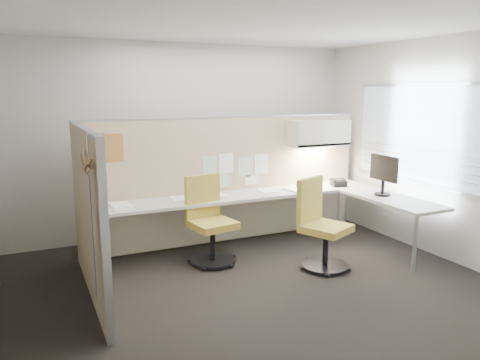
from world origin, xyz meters
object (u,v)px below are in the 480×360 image
desk (268,203)px  phone (338,183)px  chair_left (209,223)px  monitor (384,173)px  chair_right (320,227)px

desk → phone: 1.21m
chair_left → monitor: 2.43m
chair_left → phone: (2.15, 0.28, 0.28)m
chair_left → monitor: (2.32, -0.48, 0.54)m
chair_left → desk: bearing=4.2°
phone → chair_left: bearing=-158.9°
desk → chair_left: 0.98m
chair_left → chair_right: 1.37m
monitor → phone: 0.82m
chair_left → monitor: bearing=-20.9°
monitor → chair_right: bearing=103.5°
monitor → phone: (-0.17, 0.75, -0.26)m
desk → chair_left: (-0.95, -0.23, -0.10)m
phone → monitor: bearing=-63.5°
desk → phone: phone is taller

